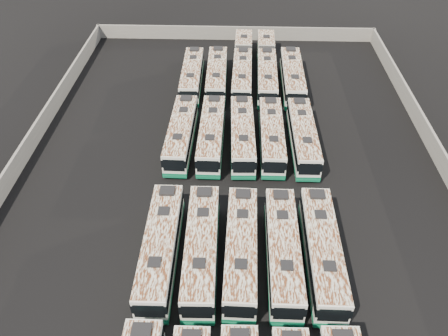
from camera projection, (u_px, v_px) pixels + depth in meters
ground at (230, 190)px, 44.14m from camera, size 140.00×140.00×0.00m
perimeter_wall at (230, 182)px, 43.43m from camera, size 45.20×73.20×2.20m
bus_midfront_far_left at (161, 247)px, 36.23m from camera, size 2.72×12.40×3.49m
bus_midfront_left at (202, 248)px, 36.16m from camera, size 2.80×12.34×3.47m
bus_midfront_center at (241, 249)px, 36.12m from camera, size 2.81×12.14×3.41m
bus_midfront_right at (283, 250)px, 36.02m from camera, size 2.61×12.10×3.41m
bus_midfront_far_right at (322, 251)px, 35.96m from camera, size 2.71×12.31×3.46m
bus_midback_far_left at (181, 133)px, 48.67m from camera, size 2.77×12.04×3.38m
bus_midback_left at (212, 134)px, 48.56m from camera, size 2.67×12.07×3.39m
bus_midback_center at (242, 135)px, 48.48m from camera, size 2.85×12.09×3.39m
bus_midback_right at (272, 135)px, 48.41m from camera, size 2.57×11.85×3.34m
bus_midback_far_right at (303, 137)px, 48.23m from camera, size 2.62×11.98×3.37m
bus_back_far_left at (192, 76)px, 58.93m from camera, size 2.66×11.86×3.33m
bus_back_left at (217, 75)px, 58.89m from camera, size 2.67×12.09×3.40m
bus_back_center at (243, 66)px, 61.12m from camera, size 2.91×18.56×3.36m
bus_back_right at (267, 66)px, 61.01m from camera, size 2.97×18.62×3.37m
bus_back_far_right at (292, 77)px, 58.46m from camera, size 2.80×12.43×3.49m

